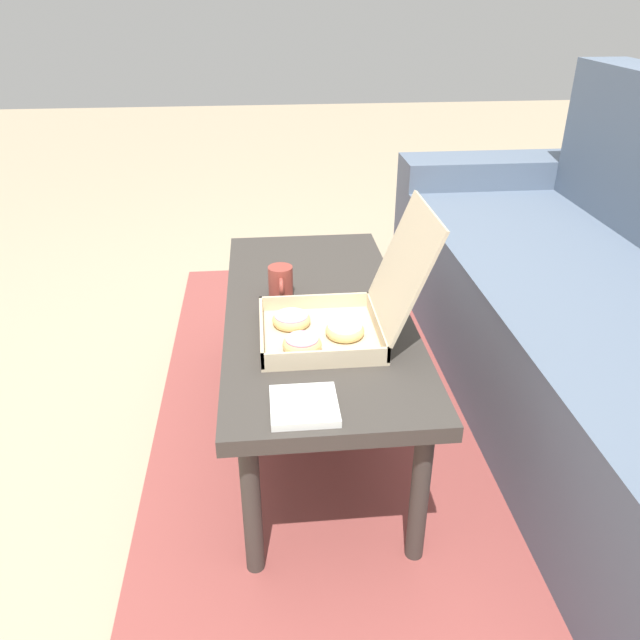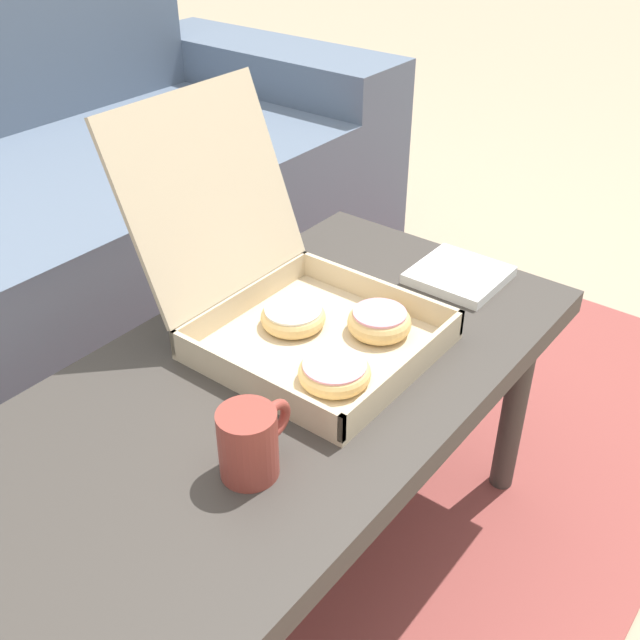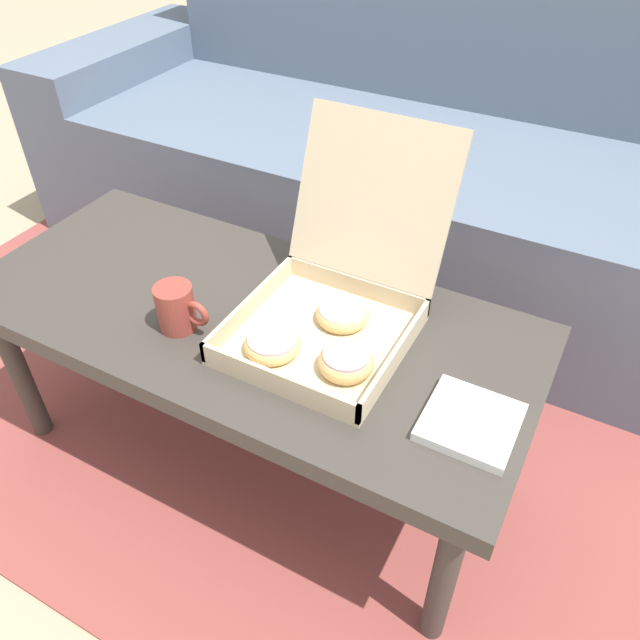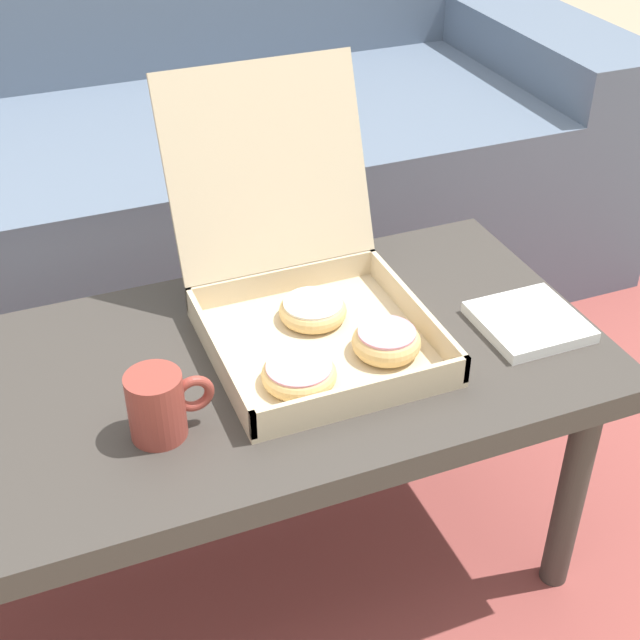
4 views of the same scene
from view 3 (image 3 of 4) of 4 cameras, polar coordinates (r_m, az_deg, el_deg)
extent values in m
plane|color=tan|center=(1.60, -3.00, -8.86)|extent=(12.00, 12.00, 0.00)
cube|color=#994742|center=(1.78, 1.93, -2.32)|extent=(2.53, 1.87, 0.01)
cube|color=slate|center=(1.92, 7.13, 9.28)|extent=(1.93, 0.64, 0.46)
cube|color=slate|center=(2.17, 12.30, 20.22)|extent=(1.93, 0.20, 0.99)
cube|color=slate|center=(2.51, -16.34, 17.26)|extent=(0.24, 0.84, 0.58)
cube|color=#3D3833|center=(1.23, -6.78, 0.05)|extent=(1.13, 0.51, 0.04)
cylinder|color=#3D3833|center=(1.57, -25.74, -4.45)|extent=(0.04, 0.04, 0.40)
cylinder|color=#3D3833|center=(1.15, 11.26, -22.05)|extent=(0.04, 0.04, 0.40)
cylinder|color=#3D3833|center=(1.75, -16.58, 3.20)|extent=(0.04, 0.04, 0.40)
cylinder|color=#3D3833|center=(1.38, 16.70, -8.87)|extent=(0.04, 0.04, 0.40)
cube|color=beige|center=(1.14, 0.00, -1.77)|extent=(0.30, 0.31, 0.01)
cube|color=beige|center=(1.03, -3.96, -5.64)|extent=(0.30, 0.01, 0.04)
cube|color=beige|center=(1.23, 3.31, 3.18)|extent=(0.30, 0.01, 0.04)
cube|color=beige|center=(1.18, -6.33, 1.40)|extent=(0.01, 0.31, 0.04)
cube|color=beige|center=(1.08, 6.96, -3.30)|extent=(0.01, 0.31, 0.04)
cube|color=beige|center=(1.18, 4.87, 11.01)|extent=(0.30, 0.12, 0.29)
torus|color=#E5BC75|center=(1.10, -4.40, -2.24)|extent=(0.10, 0.10, 0.03)
cylinder|color=pink|center=(1.10, -4.42, -1.91)|extent=(0.09, 0.09, 0.01)
torus|color=#E5BC75|center=(1.06, 2.39, -3.87)|extent=(0.10, 0.10, 0.04)
cylinder|color=pink|center=(1.06, 2.41, -3.46)|extent=(0.08, 0.08, 0.02)
torus|color=#E5BC75|center=(1.16, 2.06, 0.51)|extent=(0.10, 0.10, 0.03)
cylinder|color=white|center=(1.16, 2.07, 0.84)|extent=(0.09, 0.09, 0.01)
cylinder|color=#993D33|center=(1.17, -13.06, 1.12)|extent=(0.07, 0.07, 0.09)
torus|color=#993D33|center=(1.14, -11.23, 0.58)|extent=(0.05, 0.01, 0.05)
cube|color=white|center=(1.02, 13.59, -9.05)|extent=(0.14, 0.14, 0.02)
camera|label=1|loc=(1.16, 88.55, 3.67)|focal=35.00mm
camera|label=2|loc=(1.14, -55.50, 18.39)|focal=42.00mm
camera|label=4|loc=(0.80, -78.42, 8.52)|focal=50.00mm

